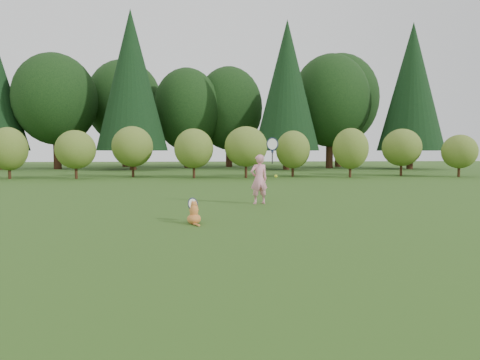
{
  "coord_description": "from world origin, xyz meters",
  "views": [
    {
      "loc": [
        -0.61,
        -8.91,
        1.38
      ],
      "look_at": [
        0.2,
        0.8,
        0.7
      ],
      "focal_mm": 30.0,
      "sensor_mm": 36.0,
      "label": 1
    }
  ],
  "objects": [
    {
      "name": "cat",
      "position": [
        -0.86,
        -1.21,
        0.23
      ],
      "size": [
        0.31,
        0.62,
        0.62
      ],
      "rotation": [
        0.0,
        0.0,
        -0.0
      ],
      "color": "#C17325",
      "rests_on": "ground"
    },
    {
      "name": "woodland_backdrop",
      "position": [
        0.0,
        23.0,
        7.5
      ],
      "size": [
        48.0,
        10.0,
        15.0
      ],
      "primitive_type": null,
      "color": "black",
      "rests_on": "ground"
    },
    {
      "name": "ground",
      "position": [
        0.0,
        0.0,
        0.0
      ],
      "size": [
        100.0,
        100.0,
        0.0
      ],
      "primitive_type": "plane",
      "color": "#1F4914",
      "rests_on": "ground"
    },
    {
      "name": "shrub_row",
      "position": [
        0.0,
        13.0,
        1.4
      ],
      "size": [
        28.0,
        3.0,
        2.8
      ],
      "primitive_type": null,
      "color": "#516820",
      "rests_on": "ground"
    },
    {
      "name": "tennis_ball",
      "position": [
        1.14,
        1.1,
        0.77
      ],
      "size": [
        0.08,
        0.08,
        0.08
      ],
      "color": "#ACC617",
      "rests_on": "ground"
    },
    {
      "name": "child",
      "position": [
        0.79,
        1.63,
        0.69
      ],
      "size": [
        0.77,
        0.53,
        1.96
      ],
      "rotation": [
        0.0,
        0.0,
        3.39
      ],
      "color": "pink",
      "rests_on": "ground"
    }
  ]
}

